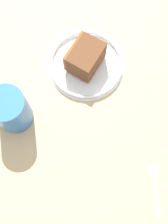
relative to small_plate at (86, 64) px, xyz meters
The scene contains 5 objects.
ground_plane 11.94cm from the small_plate, 23.47° to the right, with size 125.49×125.49×3.08cm, color tan.
small_plate is the anchor object (origin of this frame).
cake_slice 3.11cm from the small_plate, 150.12° to the right, with size 9.94×10.56×6.23cm.
tea_mug 21.26cm from the small_plate, 80.91° to the right, with size 10.74×7.96×10.59cm.
teaspoon 30.89cm from the small_plate, ahead, with size 11.09×6.03×0.80cm.
Camera 1 is at (15.86, -10.91, 63.55)cm, focal length 45.80 mm.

